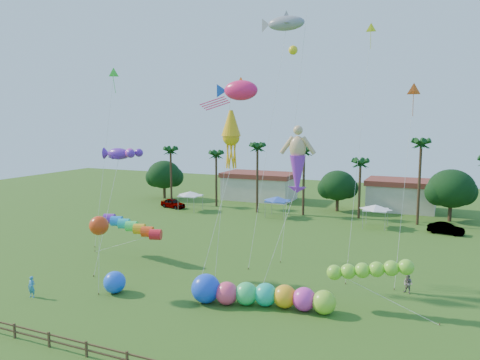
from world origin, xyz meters
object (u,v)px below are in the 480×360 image
at_px(caterpillar_inflatable, 257,294).
at_px(blue_ball, 115,282).
at_px(spectator_a, 32,287).
at_px(spectator_b, 408,284).
at_px(car_a, 173,203).
at_px(car_b, 446,228).

relative_size(caterpillar_inflatable, blue_ball, 6.15).
xyz_separation_m(spectator_a, blue_ball, (5.49, 3.45, 0.05)).
height_order(caterpillar_inflatable, blue_ball, caterpillar_inflatable).
bearing_deg(spectator_b, caterpillar_inflatable, -118.78).
relative_size(car_a, spectator_b, 2.70).
bearing_deg(blue_ball, caterpillar_inflatable, 10.33).
bearing_deg(spectator_b, car_a, 172.52).
relative_size(spectator_b, blue_ball, 0.89).
relative_size(spectator_a, caterpillar_inflatable, 0.15).
height_order(car_b, spectator_a, spectator_a).
distance_m(spectator_a, spectator_b, 30.51).
relative_size(car_a, caterpillar_inflatable, 0.39).
xyz_separation_m(spectator_a, caterpillar_inflatable, (17.20, 5.59, 0.10)).
relative_size(car_b, spectator_b, 2.62).
bearing_deg(car_b, spectator_a, 149.72).
height_order(car_a, car_b, car_a).
bearing_deg(spectator_b, spectator_a, -129.36).
height_order(spectator_a, blue_ball, blue_ball).
bearing_deg(spectator_a, blue_ball, 24.56).
xyz_separation_m(caterpillar_inflatable, blue_ball, (-11.71, -2.14, -0.05)).
height_order(spectator_a, caterpillar_inflatable, caterpillar_inflatable).
xyz_separation_m(car_a, car_b, (40.32, -1.01, -0.05)).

